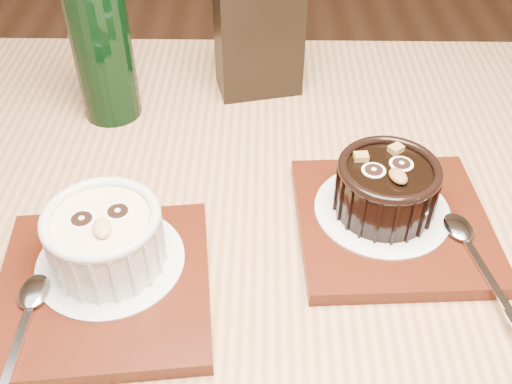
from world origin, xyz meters
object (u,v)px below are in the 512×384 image
(ramekin_white, at_px, (105,236))
(condiment_stand, at_px, (259,38))
(green_bottle, at_px, (100,38))
(table, at_px, (255,302))
(ramekin_dark, at_px, (387,186))
(tray_right, at_px, (392,223))
(tray_left, at_px, (105,287))

(ramekin_white, height_order, condiment_stand, condiment_stand)
(green_bottle, bearing_deg, table, -52.33)
(ramekin_dark, bearing_deg, table, 173.69)
(ramekin_white, xyz_separation_m, green_bottle, (-0.04, 0.26, 0.05))
(tray_right, bearing_deg, condiment_stand, 116.13)
(ramekin_white, relative_size, tray_right, 0.56)
(ramekin_white, distance_m, ramekin_dark, 0.26)
(tray_left, height_order, green_bottle, green_bottle)
(ramekin_dark, bearing_deg, ramekin_white, 175.53)
(tray_left, relative_size, ramekin_white, 1.80)
(condiment_stand, bearing_deg, ramekin_dark, -64.74)
(ramekin_white, xyz_separation_m, condiment_stand, (0.13, 0.31, 0.02))
(tray_left, bearing_deg, tray_right, 16.10)
(tray_left, distance_m, ramekin_dark, 0.27)
(ramekin_white, bearing_deg, green_bottle, 81.81)
(ramekin_white, height_order, ramekin_dark, ramekin_white)
(table, height_order, ramekin_white, ramekin_white)
(ramekin_white, bearing_deg, table, -1.56)
(condiment_stand, height_order, green_bottle, green_bottle)
(green_bottle, bearing_deg, condiment_stand, 16.99)
(ramekin_white, distance_m, tray_right, 0.27)
(ramekin_white, bearing_deg, ramekin_dark, -3.31)
(tray_right, height_order, ramekin_dark, ramekin_dark)
(tray_left, distance_m, condiment_stand, 0.36)
(table, xyz_separation_m, condiment_stand, (0.01, 0.27, 0.16))
(condiment_stand, bearing_deg, green_bottle, -163.01)
(tray_right, xyz_separation_m, condiment_stand, (-0.13, 0.26, 0.06))
(tray_right, distance_m, condiment_stand, 0.29)
(tray_right, bearing_deg, tray_left, -163.90)
(ramekin_white, bearing_deg, condiment_stand, 49.01)
(condiment_stand, distance_m, green_bottle, 0.19)
(table, height_order, condiment_stand, condiment_stand)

